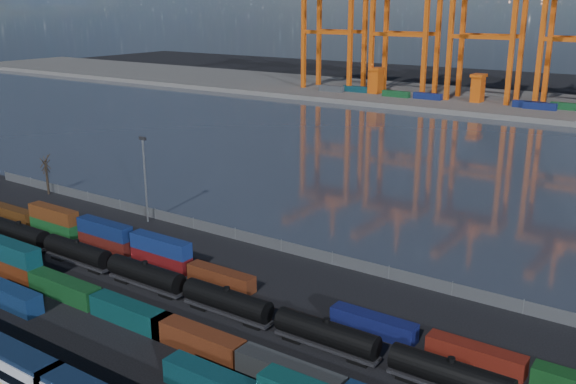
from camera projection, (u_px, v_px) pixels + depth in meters
The scene contains 12 objects.
ground at pixel (162, 315), 86.42m from camera, with size 700.00×700.00×0.00m, color black.
harbor_water at pixel (449, 162), 169.30m from camera, with size 700.00×700.00×0.00m, color #2E3542.
far_quay at pixel (547, 107), 251.91m from camera, with size 700.00×70.00×2.00m, color #514F4C.
container_row_south at pixel (178, 362), 71.02m from camera, with size 141.07×2.67×5.68m.
container_row_mid at pixel (95, 297), 87.40m from camera, with size 142.27×2.67×5.69m.
container_row_north at pixel (136, 248), 104.85m from camera, with size 140.87×2.34×4.99m.
tanker_string at pixel (146, 275), 93.95m from camera, with size 106.92×2.99×4.28m.
waterfront_fence at pixel (281, 246), 108.23m from camera, with size 160.12×0.12×2.20m.
bare_tree at pixel (47, 174), 139.56m from camera, with size 2.32×2.38×9.03m.
yard_light_mast at pixel (145, 175), 120.61m from camera, with size 1.60×0.40×16.60m.
quay_containers at pixel (509, 103), 245.75m from camera, with size 172.58×10.99×2.60m.
straddle_carriers at pixel (536, 92), 243.43m from camera, with size 140.00×7.00×11.10m.
Camera 1 is at (58.33, -54.66, 40.54)m, focal length 40.00 mm.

